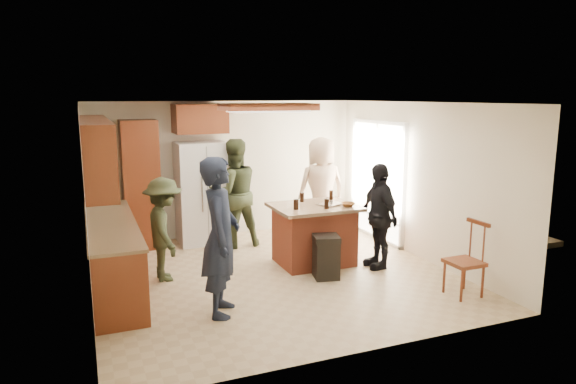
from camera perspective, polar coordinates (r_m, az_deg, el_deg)
name	(u,v)px	position (r m, az deg, el deg)	size (l,w,h in m)	color
room_shell	(446,182)	(10.97, 17.15, 1.12)	(8.00, 5.20, 5.00)	tan
person_front_left	(221,237)	(6.13, -7.50, -4.96)	(0.70, 0.51, 1.91)	#181E30
person_behind_left	(234,193)	(8.87, -6.04, -0.15)	(0.91, 0.56, 1.88)	#323A21
person_behind_right	(321,189)	(9.30, 3.71, 0.37)	(0.92, 0.60, 1.88)	tan
person_side_right	(379,216)	(7.90, 10.04, -2.61)	(0.94, 0.48, 1.61)	black
person_counter	(164,229)	(7.47, -13.61, -4.04)	(0.95, 0.44, 1.48)	#2F361F
left_cabinetry	(107,219)	(7.33, -19.45, -2.89)	(0.64, 3.00, 2.30)	maroon
back_wall_units	(156,168)	(9.10, -14.44, 2.64)	(1.80, 0.60, 2.45)	maroon
refrigerator	(203,193)	(9.23, -9.42, -0.07)	(0.90, 0.76, 1.80)	white
kitchen_island	(314,234)	(8.03, 2.92, -4.66)	(1.28, 1.03, 0.93)	#A14129
island_items	(327,203)	(7.92, 4.34, -1.20)	(1.00, 0.74, 0.15)	silver
trash_bin	(326,257)	(7.45, 4.26, -7.17)	(0.44, 0.44, 0.63)	black
spindle_chair	(466,262)	(7.16, 19.12, -7.36)	(0.42, 0.42, 0.99)	maroon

